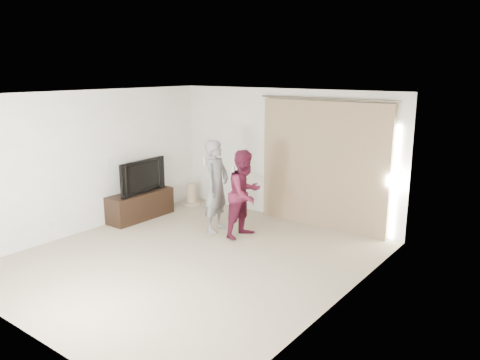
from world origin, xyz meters
name	(u,v)px	position (x,y,z in m)	size (l,w,h in m)	color
floor	(192,258)	(0.00, 0.00, 0.00)	(5.50, 5.50, 0.00)	tan
wall_back	(284,155)	(0.00, 2.75, 1.30)	(5.00, 0.04, 2.60)	white
wall_left	(91,161)	(-2.50, 0.00, 1.30)	(0.04, 5.50, 2.60)	white
ceiling	(187,94)	(0.00, 0.00, 2.60)	(5.00, 5.50, 0.01)	silver
curtain	(324,165)	(0.91, 2.68, 1.20)	(2.80, 0.11, 2.46)	tan
tv_console	(140,205)	(-2.27, 0.92, 0.27)	(0.49, 1.42, 0.55)	black
tv	(139,176)	(-2.27, 0.92, 0.88)	(1.17, 0.15, 0.67)	black
scratching_post	(191,196)	(-2.10, 2.26, 0.20)	(0.37, 0.37, 0.50)	tan
person_man	(216,186)	(-0.54, 1.28, 0.86)	(0.50, 0.68, 1.72)	slate
person_woman	(245,194)	(0.06, 1.36, 0.80)	(0.65, 0.81, 1.59)	#55152C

